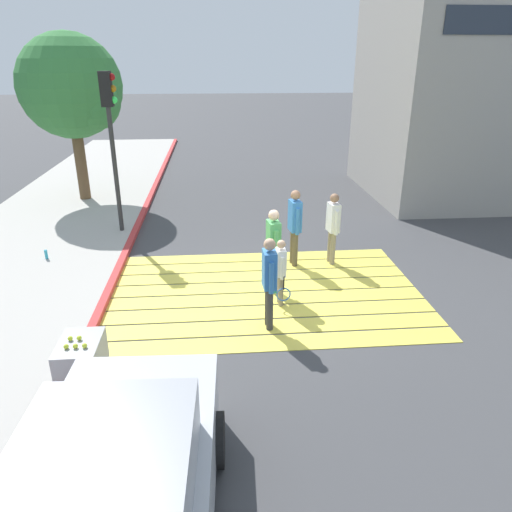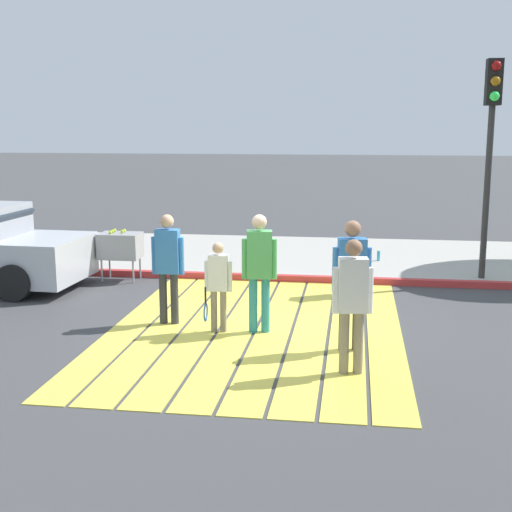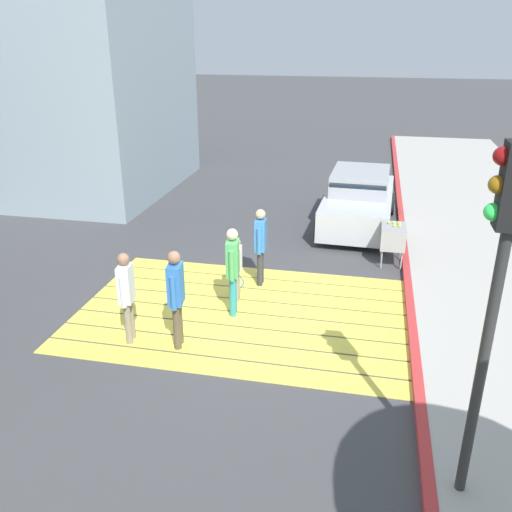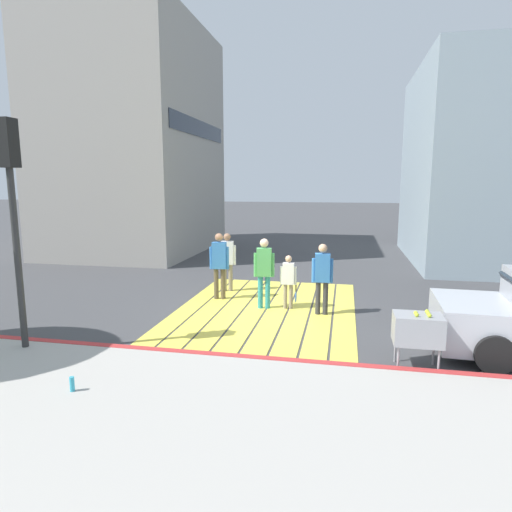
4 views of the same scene
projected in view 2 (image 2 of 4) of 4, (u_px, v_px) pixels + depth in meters
The scene contains 12 objects.
ground_plane at pixel (256, 329), 10.41m from camera, with size 120.00×120.00×0.00m, color #424244.
crosswalk_stripes at pixel (256, 329), 10.41m from camera, with size 6.40×4.35×0.01m.
sidewalk_west at pixel (291, 256), 15.84m from camera, with size 4.80×40.00×0.12m, color #ADA8A0.
curb_painted at pixel (279, 278), 13.56m from camera, with size 0.16×40.00×0.13m, color #BC3333.
traffic_light_corner at pixel (491, 125), 12.77m from camera, with size 0.39×0.28×4.24m.
tennis_ball_cart at pixel (120, 246), 13.54m from camera, with size 0.56×0.80×1.02m.
water_bottle at pixel (379, 256), 14.98m from camera, with size 0.07×0.07×0.22m, color #33A5BF.
pedestrian_adult_lead at pixel (352, 276), 9.23m from camera, with size 0.28×0.52×1.81m.
pedestrian_adult_trailing at pixel (259, 265), 10.05m from camera, with size 0.28×0.51×1.78m.
pedestrian_adult_side at pixel (353, 297), 8.36m from camera, with size 0.26×0.49×1.70m.
pedestrian_teen_behind at pixel (168, 261), 10.50m from camera, with size 0.24×0.50×1.72m.
pedestrian_child_with_racket at pixel (218, 282), 10.11m from camera, with size 0.28×0.41×1.36m.
Camera 2 is at (9.91, 1.43, 3.07)m, focal length 48.15 mm.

